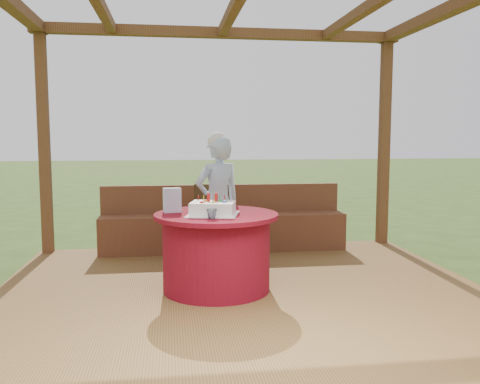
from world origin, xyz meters
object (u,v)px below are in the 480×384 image
Objects in this scene: bench at (224,229)px; gift_bag at (172,200)px; table at (216,251)px; drinking_glass at (212,214)px; chair at (209,219)px; birthday_cake at (213,208)px; elderly_woman at (218,201)px.

gift_bag reaches higher than bench.
bench reaches higher than table.
chair is at bearing 86.33° from drinking_glass.
chair is 1.17m from gift_bag.
gift_bag is at bearing -112.10° from chair.
birthday_cake is 0.41m from gift_bag.
birthday_cake reaches higher than chair.
gift_bag reaches higher than chair.
birthday_cake is at bearing -37.45° from gift_bag.
gift_bag is at bearing 126.34° from drinking_glass.
gift_bag is at bearing -112.77° from bench.
bench is 5.73× the size of birthday_cake.
elderly_woman is 0.80m from gift_bag.
birthday_cake reaches higher than drinking_glass.
birthday_cake is 5.71× the size of drinking_glass.
drinking_glass is (0.33, -0.44, -0.07)m from gift_bag.
drinking_glass is at bearing -98.97° from bench.
gift_bag is (-0.48, -0.63, 0.09)m from elderly_woman.
drinking_glass is at bearing -93.67° from chair.
table is 1.31× the size of chair.
elderly_woman is 2.77× the size of birthday_cake.
gift_bag is at bearing 150.51° from birthday_cake.
bench is 2.07× the size of elderly_woman.
elderly_woman is at bearing -99.91° from bench.
drinking_glass is at bearing -98.19° from elderly_woman.
elderly_woman reaches higher than gift_bag.
elderly_woman is 6.50× the size of gift_bag.
gift_bag is (-0.42, -1.04, 0.35)m from chair.
bench is 2.04m from drinking_glass.
table is 0.62m from gift_bag.
chair is (0.03, 1.17, 0.11)m from table.
chair is 0.48m from elderly_woman.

